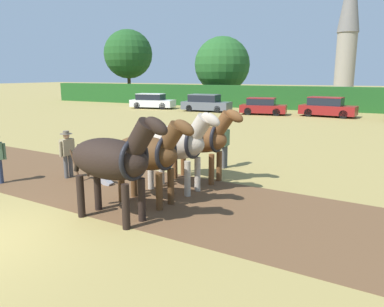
{
  "coord_description": "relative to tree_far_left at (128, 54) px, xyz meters",
  "views": [
    {
      "loc": [
        7.17,
        -4.47,
        3.42
      ],
      "look_at": [
        2.31,
        5.3,
        1.1
      ],
      "focal_mm": 35.0,
      "sensor_mm": 36.0,
      "label": 1
    }
  ],
  "objects": [
    {
      "name": "plowed_furrow_strip",
      "position": [
        19.58,
        -32.36,
        -5.97
      ],
      "size": [
        34.41,
        7.31,
        0.01
      ],
      "primitive_type": "cube",
      "rotation": [
        0.0,
        0.0,
        -0.08
      ],
      "color": "brown",
      "rests_on": "ground"
    },
    {
      "name": "hedgerow",
      "position": [
        22.88,
        -3.91,
        -4.84
      ],
      "size": [
        61.23,
        1.3,
        2.27
      ],
      "primitive_type": "cube",
      "color": "#1E511E",
      "rests_on": "ground"
    },
    {
      "name": "tree_far_left",
      "position": [
        0.0,
        0.0,
        0.0
      ],
      "size": [
        6.3,
        6.3,
        9.14
      ],
      "color": "#423323",
      "rests_on": "ground"
    },
    {
      "name": "tree_left",
      "position": [
        13.16,
        0.28,
        -1.47
      ],
      "size": [
        6.45,
        6.45,
        7.74
      ],
      "color": "brown",
      "rests_on": "ground"
    },
    {
      "name": "church_spire",
      "position": [
        24.62,
        24.19,
        5.44
      ],
      "size": [
        3.36,
        3.36,
        21.81
      ],
      "color": "gray",
      "rests_on": "ground"
    },
    {
      "name": "draft_horse_lead_left",
      "position": [
        24.63,
        -34.81,
        -4.48
      ],
      "size": [
        2.93,
        1.2,
        2.63
      ],
      "rotation": [
        0.0,
        0.0,
        -0.08
      ],
      "color": "black",
      "rests_on": "ground"
    },
    {
      "name": "draft_horse_lead_right",
      "position": [
        24.74,
        -33.47,
        -4.59
      ],
      "size": [
        2.65,
        1.1,
        2.42
      ],
      "rotation": [
        0.0,
        0.0,
        -0.08
      ],
      "color": "#513319",
      "rests_on": "ground"
    },
    {
      "name": "draft_horse_trail_left",
      "position": [
        24.85,
        -32.13,
        -4.52
      ],
      "size": [
        2.69,
        1.19,
        2.48
      ],
      "rotation": [
        0.0,
        0.0,
        -0.08
      ],
      "color": "#B2A38E",
      "rests_on": "ground"
    },
    {
      "name": "draft_horse_trail_right",
      "position": [
        24.97,
        -30.79,
        -4.59
      ],
      "size": [
        2.83,
        1.13,
        2.45
      ],
      "rotation": [
        0.0,
        0.0,
        -0.08
      ],
      "color": "brown",
      "rests_on": "ground"
    },
    {
      "name": "plow",
      "position": [
        22.15,
        -32.57,
        -5.66
      ],
      "size": [
        1.61,
        0.49,
        1.13
      ],
      "rotation": [
        0.0,
        0.0,
        -0.08
      ],
      "color": "#4C331E",
      "rests_on": "ground"
    },
    {
      "name": "farmer_at_plow",
      "position": [
        20.88,
        -32.49,
        -5.06
      ],
      "size": [
        0.4,
        0.63,
        1.59
      ],
      "rotation": [
        0.0,
        0.0,
        -0.07
      ],
      "color": "#4C4C4C",
      "rests_on": "ground"
    },
    {
      "name": "farmer_beside_team",
      "position": [
        25.09,
        -28.89,
        -5.02
      ],
      "size": [
        0.23,
        0.66,
        1.65
      ],
      "rotation": [
        0.0,
        0.0,
        0.01
      ],
      "color": "#4C4C4C",
      "rests_on": "ground"
    },
    {
      "name": "parked_car_far_left",
      "position": [
        9.41,
        -9.19,
        -5.25
      ],
      "size": [
        4.63,
        2.53,
        1.5
      ],
      "rotation": [
        0.0,
        0.0,
        0.17
      ],
      "color": "silver",
      "rests_on": "ground"
    },
    {
      "name": "parked_car_left",
      "position": [
        15.54,
        -9.53,
        -5.22
      ],
      "size": [
        4.58,
        2.07,
        1.58
      ],
      "rotation": [
        0.0,
        0.0,
        0.05
      ],
      "color": "#565B66",
      "rests_on": "ground"
    },
    {
      "name": "parked_car_center_left",
      "position": [
        21.1,
        -9.92,
        -5.28
      ],
      "size": [
        4.06,
        2.24,
        1.44
      ],
      "rotation": [
        0.0,
        0.0,
        0.14
      ],
      "color": "maroon",
      "rests_on": "ground"
    },
    {
      "name": "parked_car_center",
      "position": [
        26.27,
        -9.18,
        -5.21
      ],
      "size": [
        4.54,
        2.18,
        1.6
      ],
      "rotation": [
        0.0,
        0.0,
        -0.1
      ],
      "color": "maroon",
      "rests_on": "ground"
    }
  ]
}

